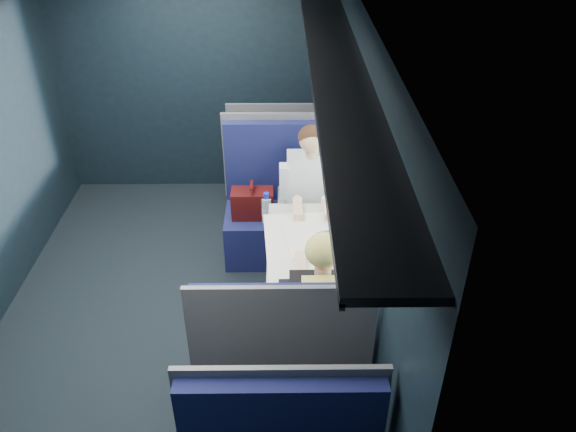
{
  "coord_description": "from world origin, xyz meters",
  "views": [
    {
      "loc": [
        0.87,
        -3.36,
        3.18
      ],
      "look_at": [
        0.9,
        0.0,
        0.95
      ],
      "focal_mm": 35.0,
      "sensor_mm": 36.0,
      "label": 1
    }
  ],
  "objects_px": {
    "seat_bay_far": "(282,361)",
    "laptop": "(350,235)",
    "seat_bay_near": "(280,212)",
    "bottle_small": "(334,214)",
    "woman": "(321,306)",
    "table": "(306,248)",
    "cup": "(326,203)",
    "seat_row_front": "(281,164)",
    "man": "(311,193)"
  },
  "relations": [
    {
      "from": "laptop",
      "to": "cup",
      "type": "height_order",
      "value": "laptop"
    },
    {
      "from": "seat_row_front",
      "to": "laptop",
      "type": "bearing_deg",
      "value": -74.85
    },
    {
      "from": "woman",
      "to": "bottle_small",
      "type": "distance_m",
      "value": 0.91
    },
    {
      "from": "seat_bay_far",
      "to": "man",
      "type": "height_order",
      "value": "man"
    },
    {
      "from": "table",
      "to": "seat_bay_far",
      "type": "relative_size",
      "value": 0.79
    },
    {
      "from": "seat_bay_far",
      "to": "bottle_small",
      "type": "distance_m",
      "value": 1.21
    },
    {
      "from": "seat_row_front",
      "to": "man",
      "type": "height_order",
      "value": "man"
    },
    {
      "from": "woman",
      "to": "laptop",
      "type": "bearing_deg",
      "value": 69.25
    },
    {
      "from": "man",
      "to": "laptop",
      "type": "distance_m",
      "value": 0.79
    },
    {
      "from": "man",
      "to": "laptop",
      "type": "height_order",
      "value": "man"
    },
    {
      "from": "seat_bay_far",
      "to": "cup",
      "type": "height_order",
      "value": "seat_bay_far"
    },
    {
      "from": "man",
      "to": "bottle_small",
      "type": "relative_size",
      "value": 5.4
    },
    {
      "from": "laptop",
      "to": "seat_row_front",
      "type": "bearing_deg",
      "value": 105.15
    },
    {
      "from": "seat_bay_far",
      "to": "man",
      "type": "distance_m",
      "value": 1.62
    },
    {
      "from": "seat_bay_far",
      "to": "seat_bay_near",
      "type": "bearing_deg",
      "value": 90.44
    },
    {
      "from": "laptop",
      "to": "bottle_small",
      "type": "distance_m",
      "value": 0.26
    },
    {
      "from": "cup",
      "to": "seat_row_front",
      "type": "bearing_deg",
      "value": 104.73
    },
    {
      "from": "table",
      "to": "cup",
      "type": "distance_m",
      "value": 0.49
    },
    {
      "from": "laptop",
      "to": "seat_bay_far",
      "type": "bearing_deg",
      "value": -121.16
    },
    {
      "from": "table",
      "to": "seat_bay_near",
      "type": "distance_m",
      "value": 0.92
    },
    {
      "from": "seat_bay_near",
      "to": "woman",
      "type": "bearing_deg",
      "value": -80.51
    },
    {
      "from": "table",
      "to": "seat_bay_near",
      "type": "xyz_separation_m",
      "value": [
        -0.2,
        0.87,
        -0.24
      ]
    },
    {
      "from": "woman",
      "to": "seat_row_front",
      "type": "bearing_deg",
      "value": 95.7
    },
    {
      "from": "woman",
      "to": "man",
      "type": "bearing_deg",
      "value": 90.0
    },
    {
      "from": "seat_bay_far",
      "to": "laptop",
      "type": "distance_m",
      "value": 1.04
    },
    {
      "from": "seat_bay_near",
      "to": "man",
      "type": "relative_size",
      "value": 0.95
    },
    {
      "from": "seat_row_front",
      "to": "woman",
      "type": "xyz_separation_m",
      "value": [
        0.25,
        -2.5,
        0.32
      ]
    },
    {
      "from": "table",
      "to": "laptop",
      "type": "relative_size",
      "value": 2.47
    },
    {
      "from": "seat_bay_far",
      "to": "laptop",
      "type": "bearing_deg",
      "value": 58.84
    },
    {
      "from": "laptop",
      "to": "bottle_small",
      "type": "height_order",
      "value": "laptop"
    },
    {
      "from": "seat_row_front",
      "to": "laptop",
      "type": "relative_size",
      "value": 2.86
    },
    {
      "from": "table",
      "to": "woman",
      "type": "bearing_deg",
      "value": -84.55
    },
    {
      "from": "bottle_small",
      "to": "laptop",
      "type": "bearing_deg",
      "value": -66.59
    },
    {
      "from": "man",
      "to": "seat_row_front",
      "type": "bearing_deg",
      "value": 102.83
    },
    {
      "from": "seat_bay_far",
      "to": "cup",
      "type": "bearing_deg",
      "value": 74.82
    },
    {
      "from": "seat_bay_far",
      "to": "man",
      "type": "relative_size",
      "value": 0.95
    },
    {
      "from": "seat_bay_far",
      "to": "laptop",
      "type": "relative_size",
      "value": 3.11
    },
    {
      "from": "woman",
      "to": "cup",
      "type": "height_order",
      "value": "woman"
    },
    {
      "from": "seat_bay_far",
      "to": "laptop",
      "type": "xyz_separation_m",
      "value": [
        0.5,
        0.83,
        0.4
      ]
    },
    {
      "from": "seat_row_front",
      "to": "man",
      "type": "bearing_deg",
      "value": -77.17
    },
    {
      "from": "table",
      "to": "woman",
      "type": "distance_m",
      "value": 0.71
    },
    {
      "from": "table",
      "to": "laptop",
      "type": "bearing_deg",
      "value": -8.75
    },
    {
      "from": "seat_bay_near",
      "to": "laptop",
      "type": "relative_size",
      "value": 3.11
    },
    {
      "from": "bottle_small",
      "to": "man",
      "type": "bearing_deg",
      "value": 106.11
    },
    {
      "from": "seat_bay_far",
      "to": "bottle_small",
      "type": "relative_size",
      "value": 5.15
    },
    {
      "from": "seat_bay_near",
      "to": "seat_row_front",
      "type": "distance_m",
      "value": 0.93
    },
    {
      "from": "seat_bay_far",
      "to": "man",
      "type": "bearing_deg",
      "value": 80.97
    },
    {
      "from": "bottle_small",
      "to": "seat_row_front",
      "type": "bearing_deg",
      "value": 103.89
    },
    {
      "from": "seat_bay_far",
      "to": "seat_row_front",
      "type": "height_order",
      "value": "seat_bay_far"
    },
    {
      "from": "woman",
      "to": "bottle_small",
      "type": "height_order",
      "value": "woman"
    }
  ]
}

